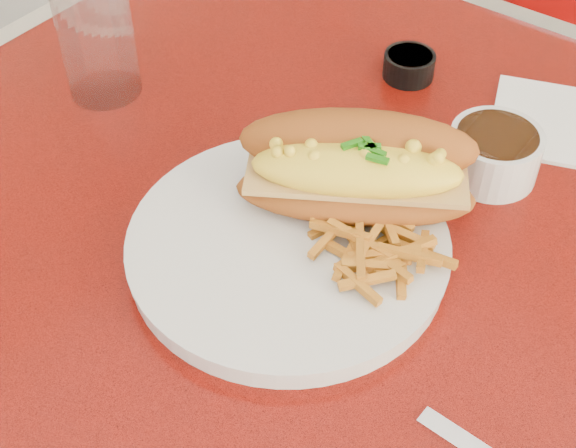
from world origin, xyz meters
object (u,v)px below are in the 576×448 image
Objects in this scene: dinner_plate at (288,246)px; fork at (370,233)px; diner_table at (430,348)px; gravy_ramekin at (494,153)px; mac_hoagie at (357,169)px; sauce_cup_left at (409,64)px; water_tumbler at (96,36)px.

dinner_plate is 2.75× the size of fork.
dinner_plate is at bearing -137.83° from diner_table.
dinner_plate is at bearing 106.08° from fork.
fork is at bearing 43.32° from dinner_plate.
gravy_ramekin is (-0.02, 0.11, 0.19)m from diner_table.
mac_hoagie is (-0.09, -0.03, 0.22)m from diner_table.
fork is at bearing -68.10° from mac_hoagie.
sauce_cup_left reaches higher than fork.
dinner_plate and fork have the same top height.
dinner_plate is 0.07m from fork.
sauce_cup_left is at bearing 129.47° from diner_table.
gravy_ramekin is at bearing -42.16° from fork.
gravy_ramekin reaches higher than fork.
gravy_ramekin is 0.18m from sauce_cup_left.
fork is at bearing -138.94° from diner_table.
sauce_cup_left reaches higher than diner_table.
gravy_ramekin reaches higher than dinner_plate.
water_tumbler is at bearing -177.15° from diner_table.
fork is (0.05, 0.05, 0.01)m from dinner_plate.
mac_hoagie is at bearing -119.53° from gravy_ramekin.
mac_hoagie is at bearing 25.73° from fork.
sauce_cup_left reaches higher than dinner_plate.
mac_hoagie reaches higher than diner_table.
fork is 0.27m from sauce_cup_left.
diner_table is 10.51× the size of gravy_ramekin.
sauce_cup_left is at bearing -4.06° from fork.
diner_table is 3.61× the size of dinner_plate.
fork is at bearing -104.92° from gravy_ramekin.
mac_hoagie is 1.72× the size of water_tumbler.
sauce_cup_left is (-0.07, 0.23, -0.04)m from mac_hoagie.
diner_table is 17.06× the size of sauce_cup_left.
dinner_plate is 4.72× the size of sauce_cup_left.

